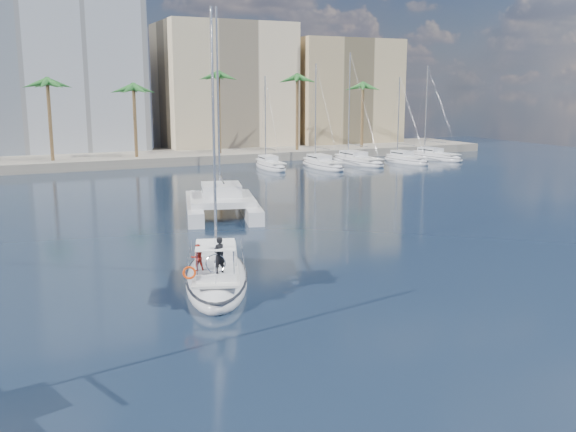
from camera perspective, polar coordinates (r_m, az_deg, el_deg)
name	(u,v)px	position (r m, az deg, el deg)	size (l,w,h in m)	color
ground	(275,294)	(32.42, -1.15, -6.95)	(160.00, 160.00, 0.00)	black
quay	(93,160)	(90.55, -16.94, 4.77)	(120.00, 14.00, 1.20)	gray
building_beige	(224,89)	(104.03, -5.69, 11.18)	(20.00, 14.00, 20.00)	beige
building_tan_right	(340,95)	(110.49, 4.68, 10.69)	(18.00, 12.00, 18.00)	tan
palm_centre	(93,87)	(86.08, -16.93, 10.92)	(3.60, 3.60, 12.30)	brown
palm_right	(330,87)	(96.99, 3.76, 11.37)	(3.60, 3.60, 12.30)	brown
main_sloop	(216,276)	(33.95, -6.38, -5.30)	(6.30, 10.61, 15.02)	silver
catamaran	(222,201)	(52.64, -5.93, 1.38)	(8.40, 12.37, 16.56)	silver
seagull	(205,270)	(35.05, -7.35, -4.74)	(1.06, 0.46, 0.20)	silver
moored_yacht_a	(270,168)	(82.49, -1.58, 4.24)	(2.72, 9.35, 11.90)	silver
moored_yacht_b	(322,168)	(83.49, 3.08, 4.32)	(3.14, 10.78, 13.72)	silver
moored_yacht_c	(358,164)	(88.40, 6.21, 4.66)	(3.55, 12.21, 15.54)	silver
moored_yacht_d	(406,163)	(90.28, 10.42, 4.67)	(2.72, 9.35, 11.90)	silver
moored_yacht_e	(435,159)	(95.72, 12.92, 4.94)	(3.14, 10.78, 13.72)	silver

